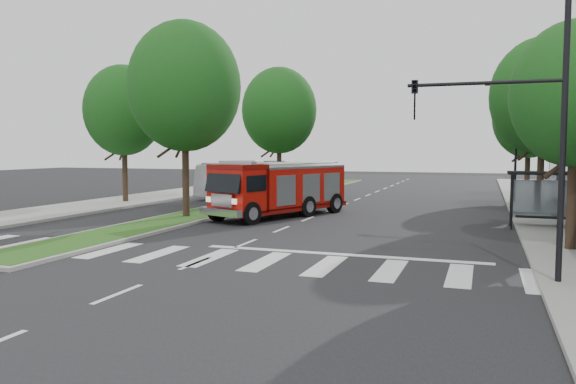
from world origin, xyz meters
name	(u,v)px	position (x,y,z in m)	size (l,w,h in m)	color
ground	(246,244)	(0.00, 0.00, 0.00)	(140.00, 140.00, 0.00)	black
sidewalk_right	(569,223)	(12.50, 10.00, 0.07)	(5.00, 80.00, 0.15)	gray
sidewalk_left	(100,205)	(-14.50, 10.00, 0.07)	(5.00, 80.00, 0.15)	gray
median	(270,198)	(-6.00, 18.00, 0.08)	(3.00, 50.00, 0.15)	gray
bus_shelter	(545,184)	(11.20, 8.15, 2.04)	(3.20, 1.60, 2.61)	black
tree_right_near	(576,94)	(11.50, 2.00, 5.51)	(4.40, 4.40, 8.05)	black
tree_right_mid	(543,96)	(11.50, 14.00, 6.49)	(5.60, 5.60, 9.72)	black
tree_right_far	(529,118)	(11.50, 24.00, 5.84)	(5.00, 5.00, 8.73)	black
tree_median_near	(185,87)	(-6.00, 6.00, 6.81)	(5.80, 5.80, 10.16)	black
tree_median_far	(279,111)	(-6.00, 20.00, 6.49)	(5.60, 5.60, 9.72)	black
tree_left_mid	(124,111)	(-14.00, 12.00, 6.16)	(5.20, 5.20, 9.16)	black
streetlight_right_near	(527,110)	(9.61, -3.50, 4.67)	(4.08, 0.22, 8.00)	black
streetlight_right_far	(514,136)	(10.35, 20.00, 4.48)	(2.11, 0.20, 8.00)	black
fire_engine	(280,190)	(-1.73, 8.49, 1.46)	(5.68, 9.14, 3.05)	#680A05
city_bus	(247,178)	(-8.50, 19.73, 1.38)	(2.32, 9.91, 2.76)	silver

